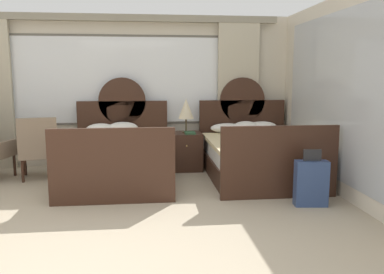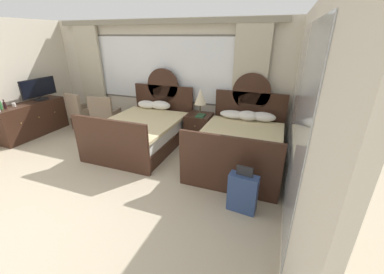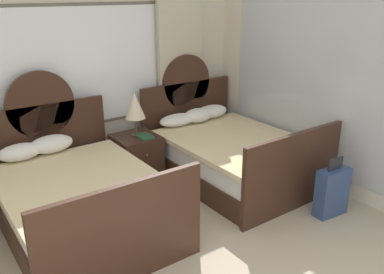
{
  "view_description": "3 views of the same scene",
  "coord_description": "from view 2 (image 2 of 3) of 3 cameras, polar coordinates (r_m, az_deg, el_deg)",
  "views": [
    {
      "loc": [
        0.54,
        -3.15,
        1.62
      ],
      "look_at": [
        1.1,
        1.91,
        0.83
      ],
      "focal_mm": 36.99,
      "sensor_mm": 36.0,
      "label": 1
    },
    {
      "loc": [
        2.86,
        -1.39,
        2.34
      ],
      "look_at": [
        1.62,
        1.92,
        0.83
      ],
      "focal_mm": 22.39,
      "sensor_mm": 36.0,
      "label": 2
    },
    {
      "loc": [
        -1.2,
        -0.97,
        2.49
      ],
      "look_at": [
        1.08,
        2.19,
        1.07
      ],
      "focal_mm": 37.71,
      "sensor_mm": 36.0,
      "label": 3
    }
  ],
  "objects": [
    {
      "name": "bed_near_window",
      "position": [
        5.51,
        -11.47,
        1.56
      ],
      "size": [
        1.58,
        2.22,
        1.6
      ],
      "color": "#382116",
      "rests_on": "ground_plane"
    },
    {
      "name": "table_lamp_on_nightstand",
      "position": [
        5.44,
        2.0,
        9.5
      ],
      "size": [
        0.27,
        0.27,
        0.59
      ],
      "color": "brown",
      "rests_on": "nightstand_between_beds"
    },
    {
      "name": "nightstand_between_beds",
      "position": [
        5.65,
        1.69,
        2.25
      ],
      "size": [
        0.57,
        0.59,
        0.65
      ],
      "color": "#382116",
      "rests_on": "ground_plane"
    },
    {
      "name": "ground_plane",
      "position": [
        3.95,
        -35.71,
        -18.33
      ],
      "size": [
        24.0,
        24.0,
        0.0
      ],
      "primitive_type": "plane",
      "color": "tan"
    },
    {
      "name": "book_on_nightstand",
      "position": [
        5.42,
        2.05,
        5.09
      ],
      "size": [
        0.18,
        0.26,
        0.03
      ],
      "color": "#285133",
      "rests_on": "nightstand_between_beds"
    },
    {
      "name": "tv_flatscreen",
      "position": [
        7.2,
        -32.67,
        9.61
      ],
      "size": [
        0.2,
        0.93,
        0.53
      ],
      "color": "black",
      "rests_on": "dresser_minibar"
    },
    {
      "name": "bottle_soda_green",
      "position": [
        6.77,
        -38.79,
        5.94
      ],
      "size": [
        0.07,
        0.07,
        0.26
      ],
      "color": "#337A3D",
      "rests_on": "dresser_minibar"
    },
    {
      "name": "cup_on_dresser",
      "position": [
        6.9,
        -36.7,
        6.19
      ],
      "size": [
        0.11,
        0.08,
        0.08
      ],
      "color": "white",
      "rests_on": "dresser_minibar"
    },
    {
      "name": "wall_back_window",
      "position": [
        6.28,
        -6.96,
        14.54
      ],
      "size": [
        6.22,
        0.22,
        2.7
      ],
      "color": "beige",
      "rests_on": "ground_plane"
    },
    {
      "name": "suitcase_on_floor",
      "position": [
        3.52,
        11.95,
        -12.91
      ],
      "size": [
        0.42,
        0.21,
        0.72
      ],
      "color": "navy",
      "rests_on": "ground_plane"
    },
    {
      "name": "bottle_wine_dark",
      "position": [
        6.81,
        -38.11,
        6.02
      ],
      "size": [
        0.05,
        0.05,
        0.21
      ],
      "color": "black",
      "rests_on": "dresser_minibar"
    },
    {
      "name": "wall_right_mirror",
      "position": [
        3.35,
        24.46,
        3.84
      ],
      "size": [
        0.08,
        4.73,
        2.7
      ],
      "color": "beige",
      "rests_on": "ground_plane"
    },
    {
      "name": "bed_near_mirror",
      "position": [
        4.8,
        11.41,
        -1.69
      ],
      "size": [
        1.58,
        2.22,
        1.6
      ],
      "color": "#382116",
      "rests_on": "ground_plane"
    },
    {
      "name": "dresser_minibar",
      "position": [
        7.17,
        -33.82,
        3.56
      ],
      "size": [
        0.54,
        1.65,
        0.82
      ],
      "color": "#382116",
      "rests_on": "ground_plane"
    },
    {
      "name": "armchair_by_window_left",
      "position": [
        6.39,
        -20.08,
        5.2
      ],
      "size": [
        0.68,
        0.68,
        0.99
      ],
      "color": "#84705B",
      "rests_on": "ground_plane"
    },
    {
      "name": "armchair_by_window_centre",
      "position": [
        6.91,
        -25.05,
        5.71
      ],
      "size": [
        0.7,
        0.7,
        0.99
      ],
      "color": "#84705B",
      "rests_on": "ground_plane"
    }
  ]
}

